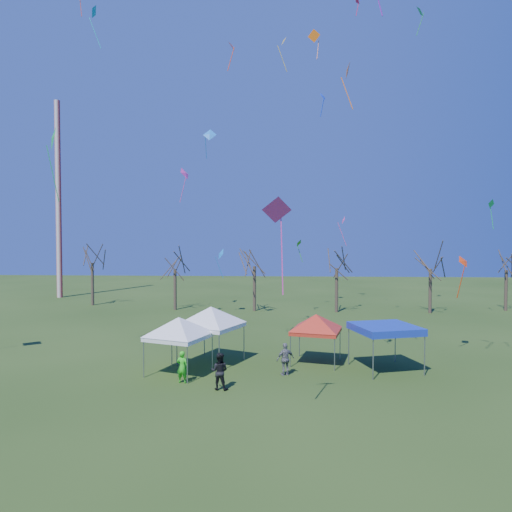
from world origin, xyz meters
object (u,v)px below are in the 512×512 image
Objects in this scene: tent_blue at (385,329)px; radio_mast at (58,200)px; tree_3 at (337,253)px; tent_white_mid at (211,310)px; tent_red at (316,318)px; tree_2 at (254,250)px; tree_4 at (431,253)px; tree_5 at (507,256)px; person_grey at (285,359)px; tree_0 at (92,248)px; tent_white_west at (179,321)px; person_green at (182,367)px; tree_1 at (175,255)px; person_dark at (219,371)px.

radio_mast is at bearing 138.20° from tent_blue.
tree_3 is 22.16m from tent_white_mid.
radio_mast is 6.69× the size of tent_red.
radio_mast is 43.57m from tent_red.
tent_red is at bearing -76.07° from tree_2.
tree_3 reaches higher than tree_4.
tree_3 is 17.81m from tree_5.
tree_2 is 17.73m from tree_4.
person_grey is at bearing -125.90° from tent_red.
radio_mast is 36.04m from tree_3.
tent_white_mid is at bearing -54.83° from person_grey.
tree_0 reaches higher than tree_4.
tree_3 is 1.06× the size of tree_5.
tent_white_west is at bearing -54.47° from radio_mast.
tree_4 is at bearing -120.08° from person_green.
tree_5 is 2.00× the size of tent_red.
tent_red is at bearing -100.08° from tree_3.
tent_white_mid is at bearing -92.05° from person_green.
tent_white_mid is 2.33× the size of person_grey.
tree_0 is 2.06× the size of tent_white_mid.
tent_white_west is 1.03× the size of tent_red.
tent_white_mid is at bearing 59.85° from tent_white_west.
tent_white_mid is at bearing -116.33° from tree_3.
tree_1 is 26.13m from tree_4.
person_grey reaches higher than person_green.
person_green is (-10.91, -2.95, -1.52)m from tent_blue.
tree_2 is 1.03× the size of tree_3.
tree_1 is at bearing 123.50° from tent_red.
tree_5 is 35.08m from tent_white_mid.
tent_blue is 11.40m from person_green.
tent_white_mid is 6.28m from tent_red.
tree_0 is 1.13× the size of tree_5.
person_green is at bearing -75.69° from tree_1.
tree_4 is at bearing -150.36° from person_grey.
tree_4 is at bearing -5.34° from tree_0.
tree_4 is at bearing 47.14° from tent_white_west.
person_dark is (-8.54, -24.62, -5.17)m from tree_3.
tent_red is 2.06× the size of person_dark.
radio_mast is 11.45m from tree_0.
tent_red reaches higher than tent_blue.
person_green is (6.20, -24.31, -4.97)m from tree_1.
tent_white_mid reaches higher than person_grey.
tent_white_west is at bearing -26.34° from person_grey.
tree_1 reaches higher than tent_white_mid.
tree_3 is at bearing -2.27° from tree_2.
radio_mast is 47.18m from tent_blue.
tent_red is (-3.47, -19.53, -3.34)m from tree_3.
tree_5 is 4.24× the size of person_grey.
person_dark is at bearing -90.33° from tree_2.
tent_white_west is 11.54m from tent_blue.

